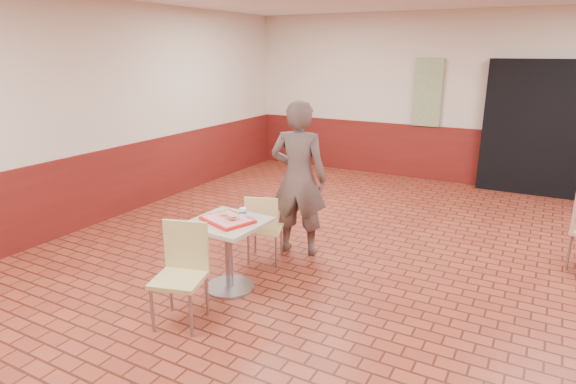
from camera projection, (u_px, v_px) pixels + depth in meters
The scene contains 12 objects.
room_shell at pixel (362, 149), 4.20m from camera, with size 8.01×10.01×3.01m.
wainscot_band at pixel (357, 254), 4.48m from camera, with size 8.00×10.00×1.00m.
corridor_doorway at pixel (535, 128), 7.86m from camera, with size 1.60×0.22×2.20m, color black.
promo_poster at pixel (427, 93), 8.60m from camera, with size 0.50×0.03×1.20m, color gray.
main_table at pixel (228, 244), 4.76m from camera, with size 0.69×0.69×0.73m.
chair_main_front at pixel (182, 268), 4.20m from camera, with size 0.51×0.51×0.90m.
chair_main_back at pixel (264, 225), 5.37m from camera, with size 0.47×0.47×0.80m.
customer at pixel (299, 178), 5.55m from camera, with size 0.66×0.43×1.81m, color brown.
serving_tray at pixel (227, 220), 4.69m from camera, with size 0.47×0.37×0.03m.
ring_donut at pixel (224, 213), 4.77m from camera, with size 0.10×0.10×0.03m, color #E0A151.
long_john_donut at pixel (231, 217), 4.65m from camera, with size 0.17×0.13×0.05m.
paper_cup at pixel (243, 212), 4.72m from camera, with size 0.07×0.07×0.09m.
Camera 1 is at (1.42, -3.93, 2.33)m, focal length 30.00 mm.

